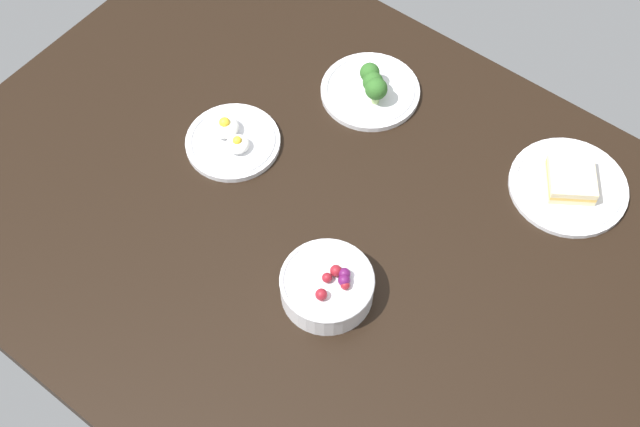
# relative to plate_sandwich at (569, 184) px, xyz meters

# --- Properties ---
(dining_table) EXTENTS (1.37, 1.01, 0.04)m
(dining_table) POSITION_rel_plate_sandwich_xyz_m (-0.31, -0.33, -0.03)
(dining_table) COLOR black
(dining_table) RESTS_ON ground
(plate_sandwich) EXTENTS (0.21, 0.21, 0.04)m
(plate_sandwich) POSITION_rel_plate_sandwich_xyz_m (0.00, 0.00, 0.00)
(plate_sandwich) COLOR silver
(plate_sandwich) RESTS_ON dining_table
(plate_eggs) EXTENTS (0.18, 0.18, 0.05)m
(plate_eggs) POSITION_rel_plate_sandwich_xyz_m (-0.54, -0.29, -0.00)
(plate_eggs) COLOR silver
(plate_eggs) RESTS_ON dining_table
(plate_broccoli) EXTENTS (0.19, 0.19, 0.07)m
(plate_broccoli) POSITION_rel_plate_sandwich_xyz_m (-0.41, -0.04, 0.01)
(plate_broccoli) COLOR silver
(plate_broccoli) RESTS_ON dining_table
(bowl_berries) EXTENTS (0.16, 0.16, 0.07)m
(bowl_berries) POSITION_rel_plate_sandwich_xyz_m (-0.21, -0.43, 0.02)
(bowl_berries) COLOR silver
(bowl_berries) RESTS_ON dining_table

